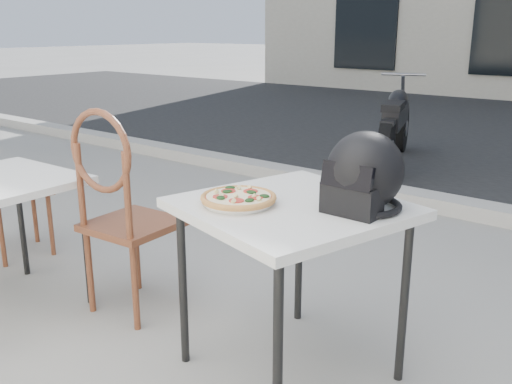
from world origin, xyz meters
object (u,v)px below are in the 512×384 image
Objects in this scene: cafe_chair_main at (120,203)px; helmet at (364,176)px; pizza at (239,197)px; cafe_chair_side at (1,174)px; plate at (239,202)px; motorcycle at (395,126)px; cafe_table_main at (292,220)px.

helmet is at bearing -173.90° from cafe_chair_main.
cafe_chair_side is (-2.02, 0.05, -0.24)m from pizza.
pizza is 0.83m from cafe_chair_main.
plate is 4.32m from motorcycle.
motorcycle is at bearing 114.14° from helmet.
helmet is at bearing 31.22° from pizza.
helmet is at bearing -85.05° from motorcycle.
plate is 0.33× the size of cafe_chair_main.
cafe_chair_main reaches higher than pizza.
pizza is 2.04m from cafe_chair_side.
cafe_chair_main is at bearing 177.85° from plate.
pizza is 0.18× the size of motorcycle.
pizza is at bearing -148.15° from helmet.
cafe_chair_main is (-0.97, -0.11, -0.09)m from cafe_table_main.
cafe_table_main is at bearing -156.02° from helmet.
pizza is 1.05× the size of helmet.
cafe_table_main is 2.77× the size of plate.
pizza is at bearing -138.61° from cafe_table_main.
cafe_chair_side is 4.14m from motorcycle.
cafe_table_main is 0.98m from cafe_chair_main.
plate is at bearing -102.25° from pizza.
helmet is 1.28m from cafe_chair_main.
cafe_chair_main is 4.12m from motorcycle.
motorcycle is (-0.46, 4.09, -0.19)m from cafe_chair_main.
motorcycle reaches higher than cafe_table_main.
cafe_chair_side is (-2.44, -0.20, -0.34)m from helmet.
cafe_chair_main is (-1.23, -0.22, -0.29)m from helmet.
cafe_chair_side is at bearing 178.61° from pizza.
motorcycle is (0.76, 4.07, -0.14)m from cafe_chair_side.
plate is at bearing -148.13° from helmet.
cafe_chair_main is (-0.81, 0.03, -0.19)m from pizza.
cafe_chair_main is at bearing -169.03° from helmet.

